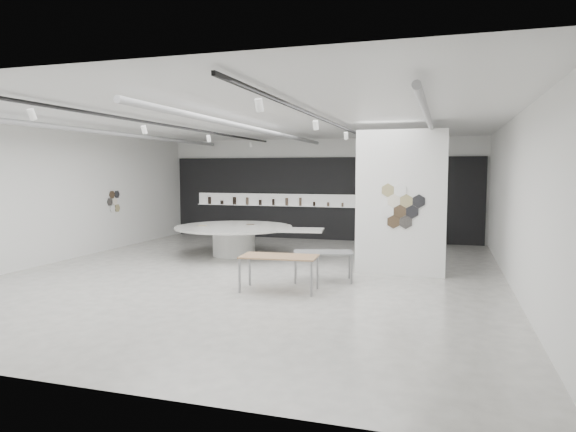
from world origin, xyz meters
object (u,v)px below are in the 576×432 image
(display_island, at_px, (236,236))
(sample_table_wood, at_px, (279,258))
(partition_column, at_px, (401,203))
(sample_table_stone, at_px, (323,254))
(kitchen_counter, at_px, (409,231))

(display_island, distance_m, sample_table_wood, 4.86)
(partition_column, relative_size, display_island, 0.73)
(partition_column, xyz_separation_m, display_island, (-5.04, 1.47, -1.21))
(sample_table_stone, xyz_separation_m, kitchen_counter, (1.50, 6.87, -0.16))
(sample_table_stone, bearing_deg, partition_column, 38.82)
(partition_column, height_order, sample_table_stone, partition_column)
(sample_table_wood, xyz_separation_m, sample_table_stone, (0.68, 1.23, -0.07))
(partition_column, xyz_separation_m, kitchen_counter, (-0.15, 5.55, -1.32))
(sample_table_stone, relative_size, kitchen_counter, 0.86)
(partition_column, bearing_deg, sample_table_stone, -141.18)
(display_island, relative_size, kitchen_counter, 2.84)
(display_island, xyz_separation_m, sample_table_wood, (2.71, -4.03, 0.12))
(display_island, bearing_deg, kitchen_counter, 31.06)
(sample_table_wood, bearing_deg, kitchen_counter, 74.92)
(display_island, relative_size, sample_table_stone, 3.29)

